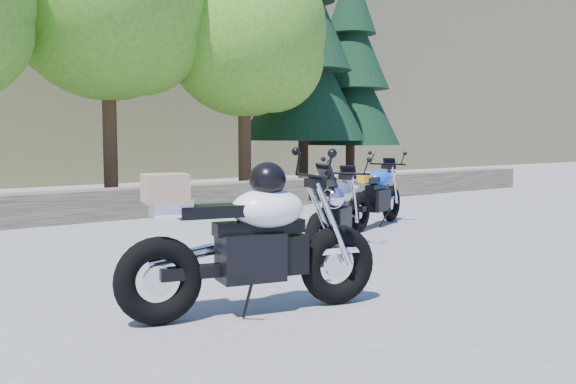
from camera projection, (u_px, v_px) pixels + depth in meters
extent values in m
plane|color=gray|center=(333.00, 276.00, 6.32)|extent=(90.00, 90.00, 0.00)
cube|color=#473F2F|center=(114.00, 204.00, 10.65)|extent=(22.00, 0.55, 0.50)
cylinder|color=#382314|center=(110.00, 120.00, 12.67)|extent=(0.28, 0.28, 3.36)
sphere|color=#44801C|center=(138.00, 28.00, 12.58)|extent=(2.64, 2.64, 2.64)
cylinder|color=#382314|center=(245.00, 132.00, 13.91)|extent=(0.28, 0.28, 2.91)
sphere|color=#44801C|center=(244.00, 30.00, 13.72)|extent=(3.54, 3.54, 3.54)
sphere|color=#44801C|center=(271.00, 60.00, 13.84)|extent=(2.29, 2.29, 2.29)
cylinder|color=#382314|center=(303.00, 147.00, 16.47)|extent=(0.26, 0.26, 2.16)
cone|color=black|center=(303.00, 76.00, 16.31)|extent=(3.17, 3.17, 3.24)
cone|color=black|center=(304.00, 13.00, 16.17)|extent=(2.45, 2.45, 2.88)
cylinder|color=#382314|center=(350.00, 150.00, 18.28)|extent=(0.26, 0.26, 1.92)
cone|color=black|center=(351.00, 94.00, 18.14)|extent=(2.82, 2.82, 2.88)
cone|color=black|center=(351.00, 43.00, 18.02)|extent=(2.18, 2.18, 2.56)
torus|color=black|center=(350.00, 223.00, 8.01)|extent=(0.56, 0.42, 0.57)
torus|color=black|center=(318.00, 239.00, 6.81)|extent=(0.56, 0.42, 0.57)
cylinder|color=silver|center=(350.00, 223.00, 8.01)|extent=(0.19, 0.13, 0.20)
cylinder|color=silver|center=(318.00, 239.00, 6.81)|extent=(0.19, 0.13, 0.20)
cube|color=black|center=(335.00, 221.00, 7.38)|extent=(0.51, 0.45, 0.32)
cube|color=black|center=(336.00, 204.00, 7.43)|extent=(0.61, 0.45, 0.09)
ellipsoid|color=#B5B5BA|center=(338.00, 193.00, 7.47)|extent=(0.62, 0.57, 0.27)
cube|color=black|center=(328.00, 196.00, 7.11)|extent=(0.48, 0.40, 0.08)
cube|color=black|center=(320.00, 195.00, 6.85)|extent=(0.31, 0.28, 0.12)
cylinder|color=black|center=(346.00, 173.00, 7.79)|extent=(0.34, 0.52, 0.03)
sphere|color=silver|center=(349.00, 185.00, 7.93)|extent=(0.16, 0.16, 0.16)
torus|color=black|center=(337.00, 264.00, 5.25)|extent=(0.67, 0.31, 0.65)
torus|color=black|center=(158.00, 281.00, 4.66)|extent=(0.67, 0.31, 0.65)
cylinder|color=silver|center=(337.00, 264.00, 5.25)|extent=(0.23, 0.09, 0.22)
cylinder|color=silver|center=(158.00, 281.00, 4.66)|extent=(0.23, 0.09, 0.22)
cube|color=black|center=(251.00, 257.00, 4.93)|extent=(0.55, 0.41, 0.37)
cube|color=black|center=(259.00, 227.00, 4.94)|extent=(0.73, 0.33, 0.10)
ellipsoid|color=white|center=(268.00, 208.00, 4.96)|extent=(0.66, 0.52, 0.31)
cube|color=black|center=(212.00, 211.00, 4.78)|extent=(0.55, 0.34, 0.09)
cube|color=white|center=(171.00, 207.00, 4.65)|extent=(0.33, 0.27, 0.13)
cylinder|color=black|center=(315.00, 177.00, 5.10)|extent=(0.19, 0.66, 0.03)
sphere|color=silver|center=(333.00, 198.00, 5.18)|extent=(0.18, 0.18, 0.18)
ellipsoid|color=black|center=(268.00, 179.00, 4.94)|extent=(0.35, 0.36, 0.27)
cube|color=#997859|center=(165.00, 188.00, 4.62)|extent=(0.36, 0.33, 0.20)
torus|color=black|center=(391.00, 203.00, 10.32)|extent=(0.59, 0.36, 0.58)
torus|color=black|center=(359.00, 212.00, 9.19)|extent=(0.59, 0.36, 0.58)
cylinder|color=silver|center=(391.00, 203.00, 10.32)|extent=(0.20, 0.11, 0.20)
cylinder|color=silver|center=(359.00, 212.00, 9.19)|extent=(0.20, 0.11, 0.20)
cube|color=black|center=(376.00, 200.00, 9.73)|extent=(0.51, 0.42, 0.33)
cube|color=black|center=(377.00, 187.00, 9.77)|extent=(0.64, 0.38, 0.09)
ellipsoid|color=blue|center=(379.00, 179.00, 9.81)|extent=(0.62, 0.53, 0.27)
cube|color=black|center=(369.00, 180.00, 9.47)|extent=(0.49, 0.36, 0.08)
cube|color=orange|center=(362.00, 179.00, 9.23)|extent=(0.30, 0.27, 0.12)
cylinder|color=black|center=(388.00, 164.00, 10.11)|extent=(0.26, 0.56, 0.03)
sphere|color=silver|center=(391.00, 173.00, 10.25)|extent=(0.16, 0.16, 0.16)
cube|color=black|center=(338.00, 220.00, 8.80)|extent=(0.37, 0.31, 0.43)
cube|color=#A6120D|center=(342.00, 230.00, 8.68)|extent=(0.25, 0.12, 0.18)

